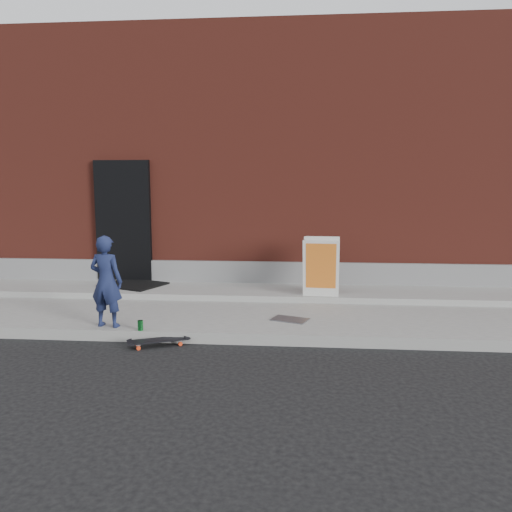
# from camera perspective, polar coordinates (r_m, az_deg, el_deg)

# --- Properties ---
(ground) EXTENTS (80.00, 80.00, 0.00)m
(ground) POSITION_cam_1_polar(r_m,az_deg,el_deg) (6.57, -1.52, -10.16)
(ground) COLOR black
(ground) RESTS_ON ground
(sidewalk) EXTENTS (20.00, 3.00, 0.15)m
(sidewalk) POSITION_cam_1_polar(r_m,az_deg,el_deg) (7.98, -0.30, -6.31)
(sidewalk) COLOR slate
(sidewalk) RESTS_ON ground
(apron) EXTENTS (20.00, 1.20, 0.10)m
(apron) POSITION_cam_1_polar(r_m,az_deg,el_deg) (8.83, 0.23, -4.08)
(apron) COLOR gray
(apron) RESTS_ON sidewalk
(building) EXTENTS (20.00, 8.10, 5.00)m
(building) POSITION_cam_1_polar(r_m,az_deg,el_deg) (13.23, 1.90, 9.94)
(building) COLOR maroon
(building) RESTS_ON ground
(child) EXTENTS (0.49, 0.36, 1.25)m
(child) POSITION_cam_1_polar(r_m,az_deg,el_deg) (7.02, -16.75, -2.80)
(child) COLOR #182044
(child) RESTS_ON sidewalk
(skateboard) EXTENTS (0.78, 0.49, 0.09)m
(skateboard) POSITION_cam_1_polar(r_m,az_deg,el_deg) (6.64, -11.06, -9.47)
(skateboard) COLOR red
(skateboard) RESTS_ON ground
(pizza_sign) EXTENTS (0.63, 0.73, 0.97)m
(pizza_sign) POSITION_cam_1_polar(r_m,az_deg,el_deg) (8.29, 7.47, -1.17)
(pizza_sign) COLOR silver
(pizza_sign) RESTS_ON apron
(soda_can) EXTENTS (0.08, 0.08, 0.13)m
(soda_can) POSITION_cam_1_polar(r_m,az_deg,el_deg) (6.84, -13.07, -7.74)
(soda_can) COLOR #197E30
(soda_can) RESTS_ON sidewalk
(doormat) EXTENTS (1.26, 1.15, 0.03)m
(doormat) POSITION_cam_1_polar(r_m,az_deg,el_deg) (9.40, -13.84, -3.17)
(doormat) COLOR black
(doormat) RESTS_ON apron
(utility_plate) EXTENTS (0.58, 0.47, 0.01)m
(utility_plate) POSITION_cam_1_polar(r_m,az_deg,el_deg) (7.20, 3.91, -7.24)
(utility_plate) COLOR #58585D
(utility_plate) RESTS_ON sidewalk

